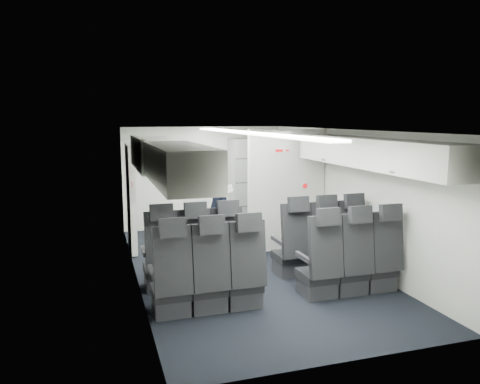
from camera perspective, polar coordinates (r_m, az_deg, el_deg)
cabin_shell at (r=7.16m, az=0.95°, el=-0.68°), size 3.41×6.01×2.16m
seat_row_front at (r=6.83m, az=2.35°, el=-7.37°), size 3.33×0.56×1.24m
seat_row_mid at (r=6.03m, az=5.27°, el=-9.65°), size 3.33×0.56×1.24m
overhead_bin_left_rear at (r=4.80m, az=-7.45°, el=3.31°), size 0.53×1.80×0.40m
overhead_bin_left_front_open at (r=6.53m, az=-10.46°, el=3.65°), size 0.64×1.70×0.72m
overhead_bin_right_rear at (r=5.95m, az=20.21°, el=3.93°), size 0.53×1.80×0.40m
overhead_bin_right_front at (r=7.41m, az=11.96°, el=5.18°), size 0.53×1.70×0.40m
bulkhead_partition at (r=8.25m, az=5.68°, el=0.22°), size 1.40×0.15×2.13m
galley_unit at (r=10.04m, az=1.23°, el=1.10°), size 0.85×0.52×1.90m
boarding_door at (r=8.39m, az=-13.15°, el=-0.66°), size 0.12×1.27×1.86m
flight_attendant at (r=8.64m, az=-2.75°, el=-1.43°), size 0.49×0.63×1.53m
carry_on_bag at (r=6.77m, az=-10.59°, el=4.11°), size 0.40×0.31×0.22m
papers at (r=8.60m, az=-1.45°, el=0.35°), size 0.19×0.07×0.13m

